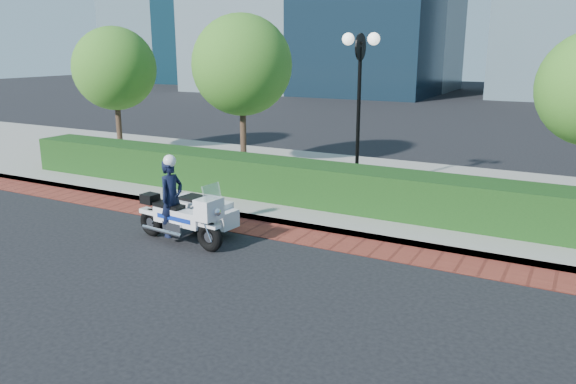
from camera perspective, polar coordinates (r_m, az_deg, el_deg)
The scene contains 8 objects.
ground at distance 11.66m, azimuth -7.30°, elevation -5.70°, with size 120.00×120.00×0.00m, color black.
brick_strip at distance 12.84m, azimuth -3.41°, elevation -3.66°, with size 60.00×1.00×0.01m, color maroon.
sidewalk at distance 16.66m, azimuth 4.74°, elevation 0.85°, with size 60.00×8.00×0.15m, color gray.
hedge_main at distance 14.42m, azimuth 0.94°, elevation 1.08°, with size 18.00×1.20×1.00m, color black.
lamppost at distance 15.10m, azimuth 7.25°, elevation 10.46°, with size 1.02×0.70×4.21m.
tree_a at distance 21.79m, azimuth -17.21°, elevation 11.88°, with size 3.00×3.00×4.58m.
tree_b at distance 18.30m, azimuth -4.72°, elevation 12.72°, with size 3.20×3.20×4.89m.
police_motorcycle at distance 12.16m, azimuth -10.25°, elevation -1.77°, with size 2.32×1.74×1.88m.
Camera 1 is at (6.45, -8.85, 4.03)m, focal length 35.00 mm.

